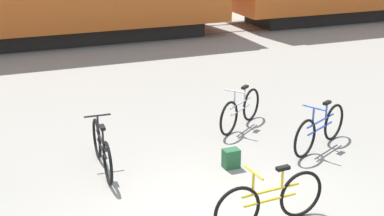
{
  "coord_description": "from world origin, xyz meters",
  "views": [
    {
      "loc": [
        -2.82,
        -6.04,
        4.11
      ],
      "look_at": [
        0.3,
        1.76,
        1.1
      ],
      "focal_mm": 50.0,
      "sensor_mm": 36.0,
      "label": 1
    }
  ],
  "objects_px": {
    "bicycle_yellow": "(270,201)",
    "bicycle_blue": "(320,129)",
    "backpack": "(231,158)",
    "bicycle_silver": "(240,110)",
    "bicycle_black": "(102,149)"
  },
  "relations": [
    {
      "from": "bicycle_yellow",
      "to": "bicycle_blue",
      "type": "xyz_separation_m",
      "value": [
        2.2,
        2.0,
        0.0
      ]
    },
    {
      "from": "bicycle_blue",
      "to": "backpack",
      "type": "relative_size",
      "value": 4.84
    },
    {
      "from": "backpack",
      "to": "bicycle_silver",
      "type": "bearing_deg",
      "value": 58.66
    },
    {
      "from": "bicycle_black",
      "to": "backpack",
      "type": "height_order",
      "value": "bicycle_black"
    },
    {
      "from": "bicycle_yellow",
      "to": "backpack",
      "type": "height_order",
      "value": "bicycle_yellow"
    },
    {
      "from": "bicycle_silver",
      "to": "bicycle_black",
      "type": "bearing_deg",
      "value": -164.09
    },
    {
      "from": "bicycle_yellow",
      "to": "bicycle_blue",
      "type": "distance_m",
      "value": 2.97
    },
    {
      "from": "bicycle_blue",
      "to": "bicycle_silver",
      "type": "height_order",
      "value": "bicycle_blue"
    },
    {
      "from": "bicycle_yellow",
      "to": "bicycle_silver",
      "type": "height_order",
      "value": "bicycle_yellow"
    },
    {
      "from": "bicycle_silver",
      "to": "backpack",
      "type": "height_order",
      "value": "bicycle_silver"
    },
    {
      "from": "bicycle_yellow",
      "to": "backpack",
      "type": "xyz_separation_m",
      "value": [
        0.3,
        1.86,
        -0.21
      ]
    },
    {
      "from": "bicycle_blue",
      "to": "backpack",
      "type": "xyz_separation_m",
      "value": [
        -1.9,
        -0.13,
        -0.21
      ]
    },
    {
      "from": "bicycle_yellow",
      "to": "bicycle_blue",
      "type": "bearing_deg",
      "value": 42.23
    },
    {
      "from": "bicycle_yellow",
      "to": "bicycle_blue",
      "type": "relative_size",
      "value": 1.08
    },
    {
      "from": "bicycle_yellow",
      "to": "bicycle_silver",
      "type": "xyz_separation_m",
      "value": [
        1.3,
        3.49,
        -0.01
      ]
    }
  ]
}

